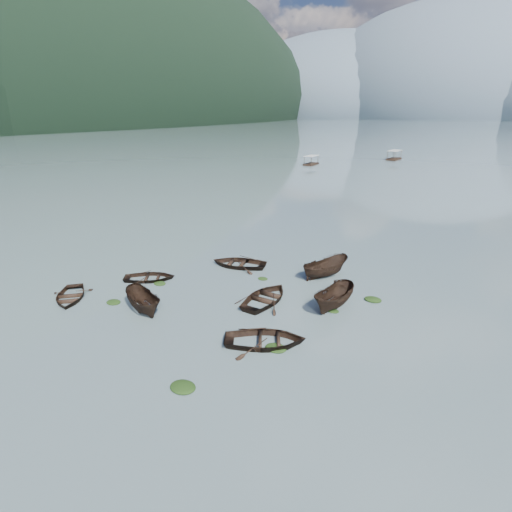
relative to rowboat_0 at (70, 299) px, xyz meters
The scene contains 21 objects.
ground_plane 10.52m from the rowboat_0, 13.13° to the right, with size 2400.00×2400.00×0.00m, color #516366.
haze_mtn_a 931.71m from the rowboat_0, 105.55° to the left, with size 520.00×520.00×280.00m, color #475666.
haze_mtn_b 898.99m from the rowboat_0, 93.17° to the left, with size 520.00×520.00×340.00m, color #475666.
rowboat_0 is the anchor object (origin of this frame).
rowboat_1 6.05m from the rowboat_0, 63.38° to the left, with size 2.90×4.06×0.84m, color black.
rowboat_2 6.16m from the rowboat_0, 11.08° to the left, with size 1.63×4.33×1.67m, color black.
rowboat_3 14.28m from the rowboat_0, 26.61° to the left, with size 3.41×4.77×0.99m, color black.
rowboat_4 15.33m from the rowboat_0, ahead, with size 3.42×4.79×0.99m, color black.
rowboat_5 19.04m from the rowboat_0, 24.06° to the left, with size 1.71×4.55×1.76m, color black.
rowboat_7 13.74m from the rowboat_0, 56.61° to the left, with size 3.44×4.82×1.00m, color black.
rowboat_8 19.75m from the rowboat_0, 40.57° to the left, with size 1.72×4.58×1.77m, color black.
weed_clump_0 3.44m from the rowboat_0, 17.28° to the left, with size 1.08×0.88×0.23m, color black.
weed_clump_1 4.98m from the rowboat_0, 35.16° to the left, with size 0.94×0.75×0.21m, color black.
weed_clump_2 14.09m from the rowboat_0, 17.08° to the right, with size 1.36×1.09×0.29m, color black.
weed_clump_3 18.94m from the rowboat_0, 22.21° to the left, with size 0.79×0.66×0.17m, color black.
weed_clump_4 16.08m from the rowboat_0, ahead, with size 1.28×1.02×0.27m, color black.
weed_clump_5 6.51m from the rowboat_0, 52.24° to the left, with size 1.02×0.83×0.22m, color black.
weed_clump_6 14.58m from the rowboat_0, 42.63° to the left, with size 0.84×0.70×0.18m, color black.
weed_clump_7 22.02m from the rowboat_0, 27.39° to the left, with size 1.24×0.99×0.27m, color black.
pontoon_left 82.23m from the rowboat_0, 98.39° to the left, with size 2.35×5.64×2.16m, color black, non-canonical shape.
pontoon_centre 103.13m from the rowboat_0, 87.44° to the left, with size 2.63×6.30×2.42m, color black, non-canonical shape.
Camera 1 is at (14.05, -14.41, 12.89)m, focal length 28.00 mm.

